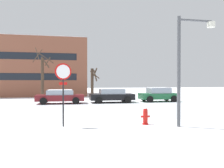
% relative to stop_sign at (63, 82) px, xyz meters
% --- Properties ---
extents(ground_plane, '(120.00, 120.00, 0.00)m').
position_rel_stop_sign_xyz_m(ground_plane, '(1.62, 1.70, -2.04)').
color(ground_plane, white).
extents(road_surface, '(80.00, 9.46, 0.00)m').
position_rel_stop_sign_xyz_m(road_surface, '(1.62, 5.43, -2.03)').
color(road_surface, silver).
rests_on(road_surface, ground).
extents(stop_sign, '(0.75, 0.17, 2.90)m').
position_rel_stop_sign_xyz_m(stop_sign, '(0.00, 0.00, 0.00)').
color(stop_sign, black).
rests_on(stop_sign, ground).
extents(fire_hydrant, '(0.44, 0.30, 0.83)m').
position_rel_stop_sign_xyz_m(fire_hydrant, '(3.86, -0.31, -1.62)').
color(fire_hydrant, red).
rests_on(fire_hydrant, ground).
extents(street_lamp, '(1.91, 0.36, 5.04)m').
position_rel_stop_sign_xyz_m(street_lamp, '(5.55, -1.09, 1.11)').
color(street_lamp, '#4C4F54').
rests_on(street_lamp, ground).
extents(parked_car_maroon, '(4.39, 2.10, 1.30)m').
position_rel_stop_sign_xyz_m(parked_car_maroon, '(-0.33, 11.20, -1.36)').
color(parked_car_maroon, maroon).
rests_on(parked_car_maroon, ground).
extents(parked_car_black, '(4.29, 2.21, 1.38)m').
position_rel_stop_sign_xyz_m(parked_car_black, '(4.60, 11.28, -1.33)').
color(parked_car_black, black).
rests_on(parked_car_black, ground).
extents(parked_car_green, '(3.93, 2.11, 1.45)m').
position_rel_stop_sign_xyz_m(parked_car_green, '(9.54, 11.37, -1.30)').
color(parked_car_green, '#1E6038').
rests_on(parked_car_green, ground).
extents(tree_far_left, '(2.30, 2.31, 5.82)m').
position_rel_stop_sign_xyz_m(tree_far_left, '(-2.28, 15.53, 0.63)').
color(tree_far_left, '#423326').
rests_on(tree_far_left, ground).
extents(tree_far_mid, '(1.16, 1.39, 3.60)m').
position_rel_stop_sign_xyz_m(tree_far_mid, '(3.21, 15.34, -0.10)').
color(tree_far_mid, '#423326').
rests_on(tree_far_mid, ground).
extents(building_far_left, '(14.28, 11.17, 8.13)m').
position_rel_stop_sign_xyz_m(building_far_left, '(-4.04, 26.03, 2.03)').
color(building_far_left, brown).
rests_on(building_far_left, ground).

